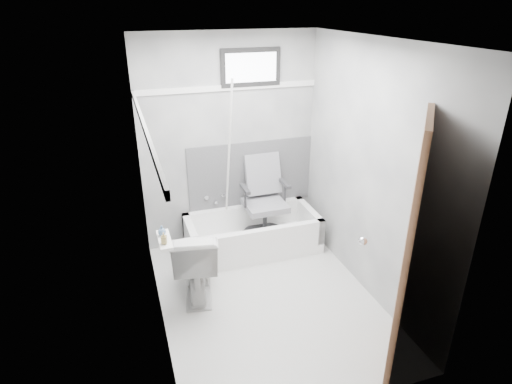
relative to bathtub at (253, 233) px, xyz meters
name	(u,v)px	position (x,y,z in m)	size (l,w,h in m)	color
floor	(267,299)	(-0.15, -0.93, -0.21)	(2.60, 2.60, 0.00)	silver
ceiling	(271,40)	(-0.15, -0.93, 2.19)	(2.60, 2.60, 0.00)	silver
wall_back	(230,143)	(-0.15, 0.37, 0.99)	(2.00, 0.02, 2.40)	slate
wall_front	(342,268)	(-0.15, -2.23, 0.99)	(2.00, 0.02, 2.40)	slate
wall_left	(151,202)	(-1.15, -0.93, 0.99)	(0.02, 2.60, 2.40)	slate
wall_right	(370,173)	(0.85, -0.93, 0.99)	(0.02, 2.60, 2.40)	slate
bathtub	(253,233)	(0.00, 0.00, 0.00)	(1.50, 0.70, 0.42)	white
office_chair	(265,200)	(0.17, 0.05, 0.38)	(0.54, 0.54, 0.94)	slate
toilet	(196,260)	(-0.77, -0.60, 0.16)	(0.42, 0.76, 0.74)	silver
door	(465,266)	(0.83, -2.21, 0.79)	(0.78, 0.78, 2.00)	brown
window	(251,67)	(0.10, 0.36, 1.81)	(0.66, 0.04, 0.40)	black
backerboard	(251,174)	(0.10, 0.36, 0.59)	(1.50, 0.02, 0.78)	#4C4C4F
trim_back	(228,88)	(-0.15, 0.36, 1.61)	(2.00, 0.02, 0.06)	white
trim_left	(144,126)	(-1.14, -0.93, 1.61)	(0.02, 2.60, 0.06)	white
pole	(229,163)	(-0.23, 0.13, 0.84)	(0.02, 0.02, 1.95)	silver
shelf	(165,240)	(-1.08, -1.04, 0.69)	(0.10, 0.32, 0.03)	white
soap_bottle_a	(164,238)	(-1.09, -1.12, 0.76)	(0.04, 0.04, 0.09)	#98854C
soap_bottle_b	(162,230)	(-1.09, -0.98, 0.75)	(0.06, 0.06, 0.08)	slate
faucet	(215,199)	(-0.35, 0.34, 0.34)	(0.26, 0.10, 0.16)	silver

